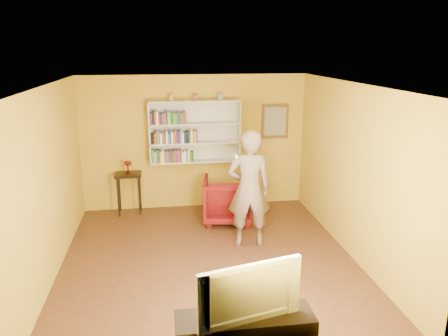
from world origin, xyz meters
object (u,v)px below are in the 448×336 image
at_px(bookshelf, 195,131).
at_px(television, 245,288).
at_px(armchair, 228,200).
at_px(ruby_lustre, 128,164).
at_px(person, 249,189).
at_px(console_table, 129,180).

height_order(bookshelf, television, bookshelf).
bearing_deg(television, armchair, 69.57).
bearing_deg(ruby_lustre, person, -40.40).
bearing_deg(console_table, ruby_lustre, 116.57).
xyz_separation_m(ruby_lustre, person, (2.05, -1.75, -0.03)).
bearing_deg(armchair, bookshelf, -48.48).
bearing_deg(ruby_lustre, console_table, -63.43).
xyz_separation_m(person, television, (-0.60, -2.75, -0.14)).
height_order(console_table, ruby_lustre, ruby_lustre).
distance_m(ruby_lustre, person, 2.70).
height_order(bookshelf, person, bookshelf).
bearing_deg(television, console_table, 93.78).
distance_m(armchair, person, 1.21).
distance_m(console_table, ruby_lustre, 0.32).
distance_m(bookshelf, ruby_lustre, 1.46).
bearing_deg(armchair, ruby_lustre, -11.43).
bearing_deg(television, ruby_lustre, 93.78).
height_order(ruby_lustre, armchair, ruby_lustre).
bearing_deg(person, armchair, -76.20).
height_order(armchair, television, television).
relative_size(bookshelf, ruby_lustre, 7.29).
height_order(armchair, person, person).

